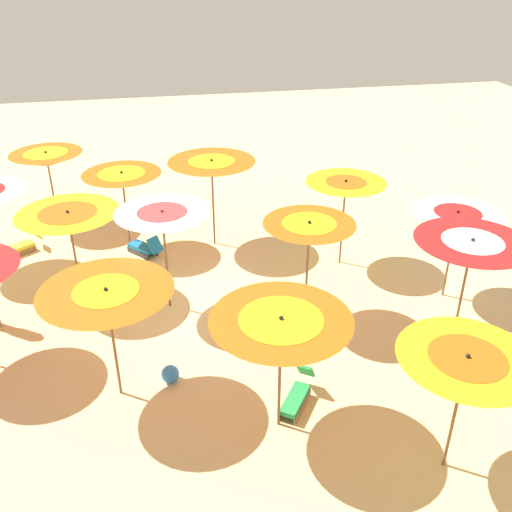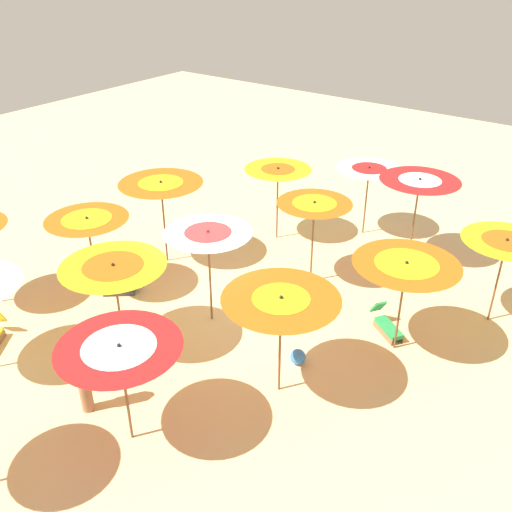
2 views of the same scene
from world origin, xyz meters
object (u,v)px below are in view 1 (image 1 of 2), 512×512
at_px(beach_umbrella_8, 309,232).
at_px(lounger_0, 20,246).
at_px(beach_umbrella_7, 163,220).
at_px(beach_umbrella_13, 345,189).
at_px(beach_umbrella_3, 281,327).
at_px(beach_umbrella_6, 69,220).
at_px(beach_umbrella_14, 456,220).
at_px(lounger_2, 297,396).
at_px(beach_umbrella_12, 212,168).
at_px(beach_umbrella_9, 471,250).
at_px(beach_umbrella_4, 465,369).
at_px(lounger_1, 145,247).
at_px(beach_umbrella_10, 47,159).
at_px(beach_umbrella_11, 122,179).
at_px(beach_umbrella_2, 107,300).
at_px(beach_ball, 170,374).

height_order(beach_umbrella_8, lounger_0, beach_umbrella_8).
height_order(beach_umbrella_7, lounger_0, beach_umbrella_7).
bearing_deg(beach_umbrella_13, beach_umbrella_8, 144.64).
distance_m(beach_umbrella_3, beach_umbrella_6, 6.13).
bearing_deg(lounger_0, beach_umbrella_13, 128.17).
relative_size(beach_umbrella_3, beach_umbrella_14, 1.03).
height_order(beach_umbrella_3, lounger_2, beach_umbrella_3).
height_order(beach_umbrella_13, lounger_2, beach_umbrella_13).
bearing_deg(beach_umbrella_7, beach_umbrella_14, -97.23).
height_order(beach_umbrella_12, beach_umbrella_13, beach_umbrella_12).
bearing_deg(beach_umbrella_9, lounger_2, 105.59).
bearing_deg(beach_umbrella_8, beach_umbrella_13, -35.36).
bearing_deg(beach_umbrella_4, lounger_1, 29.04).
bearing_deg(beach_umbrella_10, beach_umbrella_3, -153.36).
xyz_separation_m(beach_umbrella_3, lounger_2, (0.40, -0.43, -1.85)).
bearing_deg(beach_umbrella_6, lounger_1, -41.52).
bearing_deg(lounger_1, beach_umbrella_10, 5.53).
height_order(beach_umbrella_11, beach_umbrella_12, beach_umbrella_12).
xyz_separation_m(beach_umbrella_7, lounger_2, (-3.66, -2.03, -1.98)).
xyz_separation_m(beach_umbrella_12, beach_umbrella_13, (-1.70, -3.06, -0.16)).
bearing_deg(beach_umbrella_14, beach_umbrella_12, 53.19).
xyz_separation_m(beach_umbrella_8, beach_umbrella_12, (3.90, 1.50, 0.11)).
bearing_deg(beach_umbrella_7, beach_umbrella_2, 158.37).
bearing_deg(beach_umbrella_2, beach_umbrella_4, -118.09).
height_order(beach_umbrella_4, beach_umbrella_13, beach_umbrella_13).
height_order(beach_umbrella_3, beach_umbrella_11, beach_umbrella_3).
xyz_separation_m(beach_umbrella_2, lounger_2, (-0.93, -3.11, -1.84)).
bearing_deg(lounger_0, beach_ball, 84.24).
distance_m(beach_umbrella_9, beach_ball, 6.12).
relative_size(beach_umbrella_9, beach_umbrella_11, 1.15).
bearing_deg(beach_ball, beach_umbrella_13, -50.84).
distance_m(beach_umbrella_10, lounger_2, 10.19).
bearing_deg(beach_umbrella_10, beach_umbrella_8, -135.74).
height_order(beach_umbrella_6, beach_umbrella_14, beach_umbrella_14).
height_order(beach_umbrella_4, lounger_2, beach_umbrella_4).
height_order(beach_umbrella_8, beach_umbrella_14, beach_umbrella_8).
relative_size(beach_umbrella_4, beach_ball, 6.48).
height_order(beach_umbrella_8, beach_umbrella_12, beach_umbrella_12).
height_order(beach_umbrella_2, beach_ball, beach_umbrella_2).
bearing_deg(beach_umbrella_14, beach_umbrella_9, 157.36).
distance_m(beach_umbrella_2, beach_umbrella_12, 6.16).
xyz_separation_m(beach_umbrella_2, beach_umbrella_9, (0.07, -6.67, 0.22)).
distance_m(beach_umbrella_3, lounger_0, 9.35).
relative_size(beach_umbrella_12, beach_umbrella_13, 1.07).
xyz_separation_m(beach_umbrella_2, beach_umbrella_10, (7.77, 1.89, -0.03)).
bearing_deg(lounger_2, beach_umbrella_12, -140.09).
bearing_deg(beach_umbrella_8, beach_umbrella_14, -86.73).
xyz_separation_m(beach_umbrella_7, lounger_1, (2.62, 0.49, -1.97)).
height_order(beach_umbrella_2, beach_umbrella_4, beach_umbrella_2).
distance_m(beach_umbrella_7, beach_umbrella_9, 6.19).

